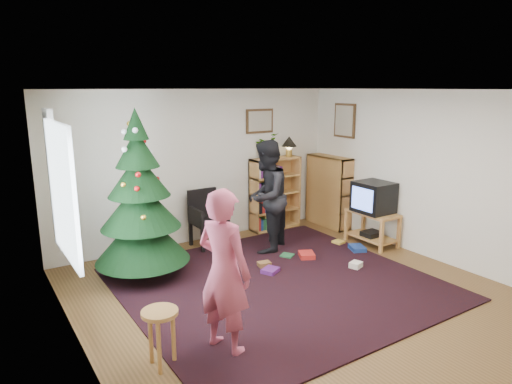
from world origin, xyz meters
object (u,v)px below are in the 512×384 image
tv_stand (372,225)px  person_by_chair (266,197)px  picture_back (260,121)px  armchair (206,216)px  christmas_tree (140,209)px  picture_right (345,121)px  bookshelf_right (329,190)px  bookshelf_back (275,193)px  person_standing (224,272)px  stool (160,323)px  potted_plant (266,146)px  table_lamp (289,143)px  crt_tv (374,197)px

tv_stand → person_by_chair: bearing=156.9°
picture_back → armchair: 1.93m
christmas_tree → picture_right: bearing=3.7°
tv_stand → bookshelf_right: bearing=84.3°
bookshelf_back → person_standing: bearing=-132.3°
person_standing → person_by_chair: 2.83m
bookshelf_right → stool: 4.98m
bookshelf_back → potted_plant: 0.88m
bookshelf_right → armchair: (-2.42, 0.24, -0.17)m
picture_right → table_lamp: size_ratio=1.64×
table_lamp → bookshelf_right: bearing=-31.4°
picture_back → stool: (-3.10, -3.05, -1.52)m
crt_tv → table_lamp: 1.83m
tv_stand → person_standing: person_standing is taller
armchair → table_lamp: size_ratio=2.51×
crt_tv → potted_plant: potted_plant is taller
picture_right → christmas_tree: size_ratio=0.26×
picture_back → potted_plant: picture_back is taller
tv_stand → person_standing: 3.83m
tv_stand → table_lamp: (-0.52, 1.59, 1.23)m
crt_tv → stool: (-4.16, -1.32, -0.36)m
picture_right → bookshelf_back: size_ratio=0.46×
picture_right → potted_plant: picture_right is taller
christmas_tree → tv_stand: size_ratio=2.75×
stool → person_standing: 0.74m
bookshelf_back → picture_right: bearing=-28.8°
bookshelf_back → bookshelf_right: bearing=-22.6°
bookshelf_back → stool: bookshelf_back is taller
picture_right → crt_tv: 1.55m
person_standing → potted_plant: 3.97m
picture_back → person_by_chair: picture_back is taller
crt_tv → potted_plant: 2.02m
bookshelf_right → person_standing: bearing=125.4°
stool → person_standing: size_ratio=0.34×
christmas_tree → bookshelf_right: size_ratio=1.76×
picture_right → person_by_chair: (-1.88, -0.31, -1.07)m
christmas_tree → bookshelf_back: (2.78, 0.84, -0.29)m
crt_tv → table_lamp: (-0.52, 1.59, 0.75)m
tv_stand → stool: bearing=-162.4°
bookshelf_back → person_by_chair: 1.23m
person_by_chair → stool: bearing=2.2°
bookshelf_right → person_by_chair: person_by_chair is taller
potted_plant → picture_back: bearing=110.3°
picture_back → picture_right: (1.33, -0.73, 0.00)m
tv_stand → table_lamp: bearing=108.1°
picture_back → crt_tv: picture_back is taller
bookshelf_back → person_by_chair: person_by_chair is taller
picture_right → bookshelf_back: (-1.07, 0.59, -1.29)m
bookshelf_back → bookshelf_right: same height
potted_plant → christmas_tree: bearing=-162.0°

